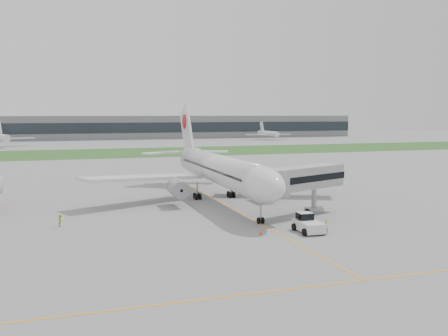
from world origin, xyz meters
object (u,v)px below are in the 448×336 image
object	(u,v)px
airliner	(218,168)
jet_bridge	(299,179)
ground_crew_near	(326,226)
pushback_tug	(308,223)

from	to	relation	value
airliner	jet_bridge	size ratio (longest dim) A/B	3.42
airliner	ground_crew_near	bearing A→B (deg)	-77.61
pushback_tug	jet_bridge	world-z (taller)	jet_bridge
airliner	pushback_tug	xyz separation A→B (m)	(4.01, -26.18, -4.58)
pushback_tug	airliner	bearing A→B (deg)	99.58
jet_bridge	ground_crew_near	world-z (taller)	jet_bridge
jet_bridge	airliner	bearing A→B (deg)	90.82
pushback_tug	ground_crew_near	distance (m)	2.30
airliner	jet_bridge	distance (m)	18.60
jet_bridge	ground_crew_near	bearing A→B (deg)	-118.74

